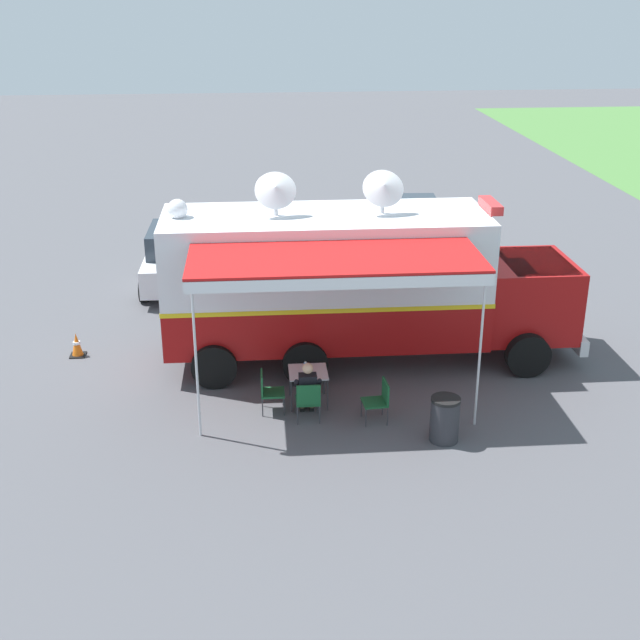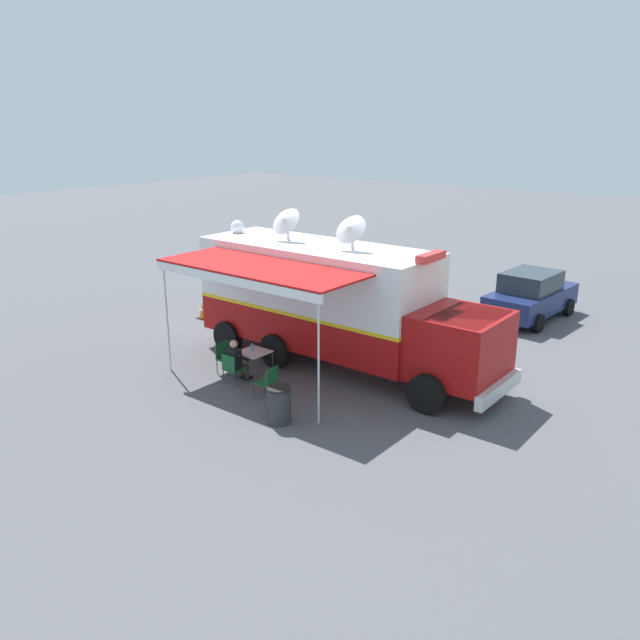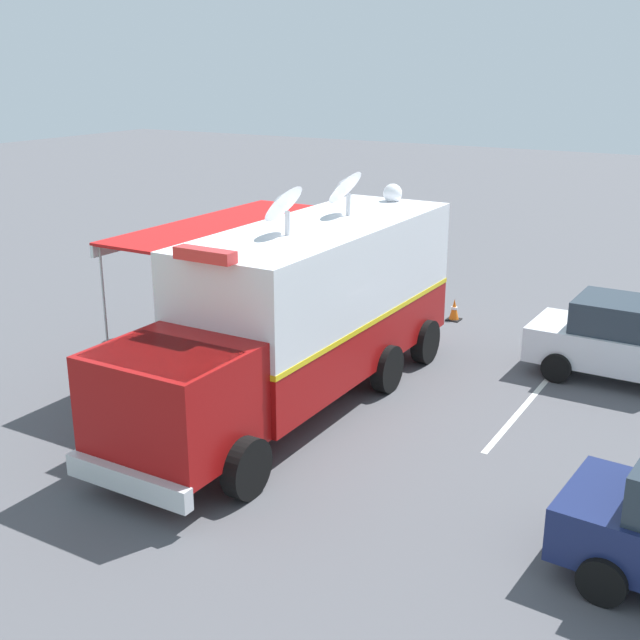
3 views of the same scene
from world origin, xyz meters
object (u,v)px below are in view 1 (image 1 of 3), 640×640
(folding_chair_beside_table, at_px, (268,389))
(traffic_cone, at_px, (77,345))
(trash_bin, at_px, (445,419))
(car_behind_truck, at_px, (411,227))
(water_bottle, at_px, (305,367))
(command_truck, at_px, (358,280))
(car_far_corner, at_px, (179,256))
(folding_table, at_px, (308,374))
(folding_chair_at_table, at_px, (308,399))
(folding_chair_spare_by_truck, at_px, (380,398))
(seated_responder, at_px, (308,388))

(folding_chair_beside_table, bearing_deg, traffic_cone, -125.33)
(trash_bin, bearing_deg, car_behind_truck, 172.35)
(water_bottle, xyz_separation_m, trash_bin, (1.77, 2.55, -0.38))
(command_truck, bearing_deg, water_bottle, -32.51)
(traffic_cone, height_order, car_far_corner, car_far_corner)
(folding_table, distance_m, water_bottle, 0.17)
(command_truck, height_order, traffic_cone, command_truck)
(folding_chair_at_table, xyz_separation_m, folding_chair_spare_by_truck, (0.09, 1.43, 0.00))
(folding_chair_beside_table, relative_size, folding_chair_spare_by_truck, 1.00)
(folding_chair_spare_by_truck, xyz_separation_m, seated_responder, (-0.28, -1.43, 0.14))
(water_bottle, height_order, traffic_cone, water_bottle)
(water_bottle, height_order, folding_chair_at_table, water_bottle)
(water_bottle, distance_m, traffic_cone, 5.97)
(car_behind_truck, bearing_deg, folding_table, -22.04)
(folding_chair_at_table, xyz_separation_m, folding_chair_beside_table, (-0.51, -0.79, 0.00))
(command_truck, relative_size, water_bottle, 42.43)
(car_behind_truck, bearing_deg, water_bottle, -22.32)
(folding_chair_spare_by_truck, distance_m, car_behind_truck, 11.34)
(folding_chair_spare_by_truck, bearing_deg, car_behind_truck, 166.09)
(traffic_cone, bearing_deg, command_truck, 83.74)
(seated_responder, bearing_deg, car_far_corner, -159.33)
(folding_table, bearing_deg, car_far_corner, -157.46)
(command_truck, distance_m, trash_bin, 4.33)
(command_truck, relative_size, seated_responder, 7.60)
(water_bottle, relative_size, folding_chair_at_table, 0.26)
(folding_chair_at_table, relative_size, car_far_corner, 0.21)
(folding_table, bearing_deg, car_behind_truck, 157.96)
(command_truck, xyz_separation_m, folding_table, (2.12, -1.30, -1.27))
(water_bottle, relative_size, traffic_cone, 0.39)
(command_truck, bearing_deg, car_behind_truck, 160.70)
(folding_chair_beside_table, relative_size, seated_responder, 0.70)
(folding_chair_at_table, xyz_separation_m, traffic_cone, (-3.64, -5.22, -0.23))
(trash_bin, height_order, car_far_corner, car_far_corner)
(car_behind_truck, bearing_deg, folding_chair_at_table, -20.83)
(command_truck, distance_m, folding_chair_spare_by_truck, 3.34)
(car_far_corner, bearing_deg, folding_chair_spare_by_truck, 28.04)
(folding_chair_spare_by_truck, bearing_deg, traffic_cone, -119.34)
(folding_table, relative_size, water_bottle, 3.59)
(folding_chair_beside_table, bearing_deg, folding_table, 108.99)
(traffic_cone, relative_size, car_far_corner, 0.14)
(folding_chair_at_table, xyz_separation_m, seated_responder, (-0.19, 0.00, 0.14))
(folding_chair_at_table, relative_size, folding_chair_spare_by_truck, 1.00)
(water_bottle, bearing_deg, car_behind_truck, 157.68)
(car_behind_truck, bearing_deg, car_far_corner, -70.98)
(trash_bin, height_order, car_behind_truck, car_behind_truck)
(seated_responder, relative_size, trash_bin, 1.37)
(water_bottle, xyz_separation_m, car_behind_truck, (-10.11, 4.15, 0.05))
(command_truck, bearing_deg, seated_responder, -26.32)
(seated_responder, relative_size, traffic_cone, 2.16)
(water_bottle, relative_size, folding_chair_beside_table, 0.26)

